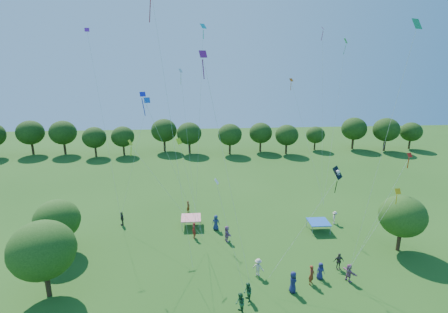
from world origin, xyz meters
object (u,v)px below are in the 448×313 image
near_tree_west (42,250)px  pirate_kite (336,175)px  tent_red_stripe (191,218)px  red_high_kite (158,35)px  tent_blue (319,222)px  near_tree_east (403,216)px  near_tree_north (57,220)px

near_tree_west → pirate_kite: 24.37m
tent_red_stripe → pirate_kite: pirate_kite is taller
tent_red_stripe → red_high_kite: bearing=-102.9°
near_tree_west → red_high_kite: bearing=17.2°
near_tree_west → red_high_kite: (9.41, 2.92, 16.07)m
tent_red_stripe → tent_blue: 14.25m
pirate_kite → tent_red_stripe: bearing=142.9°
near_tree_east → pirate_kite: pirate_kite is taller
near_tree_north → red_high_kite: red_high_kite is taller
near_tree_north → tent_blue: (26.89, 2.26, -2.39)m
tent_red_stripe → tent_blue: size_ratio=1.00×
tent_red_stripe → red_high_kite: red_high_kite is taller
pirate_kite → red_high_kite: (-14.38, 1.17, 11.09)m
near_tree_north → red_high_kite: bearing=-19.5°
near_tree_north → tent_blue: bearing=4.8°
tent_red_stripe → red_high_kite: 20.96m
near_tree_north → pirate_kite: 26.40m
tent_blue → red_high_kite: red_high_kite is taller
tent_blue → red_high_kite: (-15.99, -6.14, 19.17)m
near_tree_west → tent_red_stripe: size_ratio=2.93×
pirate_kite → red_high_kite: red_high_kite is taller
near_tree_west → tent_blue: 27.14m
near_tree_west → tent_red_stripe: (11.31, 11.19, -3.10)m
near_tree_west → pirate_kite: pirate_kite is taller
near_tree_west → near_tree_north: 6.99m
near_tree_west → near_tree_north: near_tree_west is taller
near_tree_north → near_tree_east: bearing=-4.0°
near_tree_east → near_tree_west: bearing=-172.1°
near_tree_west → tent_blue: (25.40, 9.05, -3.10)m
tent_red_stripe → pirate_kite: bearing=-37.1°
tent_red_stripe → pirate_kite: 17.61m
near_tree_east → tent_red_stripe: bearing=162.0°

